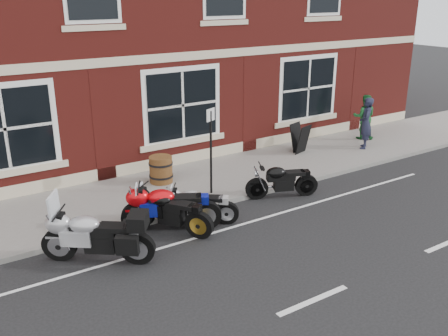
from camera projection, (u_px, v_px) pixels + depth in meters
The scene contains 13 objects.
ground at pixel (222, 235), 11.23m from camera, with size 80.00×80.00×0.00m, color black.
sidewalk at pixel (162, 191), 13.58m from camera, with size 30.00×3.00×0.12m, color slate.
kerb at pixel (191, 211), 12.34m from camera, with size 30.00×0.16×0.12m, color slate.
moto_touring_silver at pixel (94, 234), 9.95m from camera, with size 1.92×1.52×1.52m.
moto_sport_red at pixel (169, 206), 11.32m from camera, with size 2.07×1.22×1.03m.
moto_sport_black at pixel (168, 209), 11.23m from camera, with size 1.31×1.86×0.97m.
moto_sport_silver at pixel (197, 204), 11.68m from camera, with size 1.57×1.22×0.85m.
moto_naked_black at pixel (280, 179), 13.14m from camera, with size 1.86×0.86×0.88m.
pedestrian_left at pixel (366, 123), 16.80m from camera, with size 0.63×0.42×1.74m, color #1B1D31.
pedestrian_right at pixel (364, 117), 17.91m from camera, with size 0.78×0.61×1.61m, color #175225.
a_board_sign at pixel (300, 138), 16.46m from camera, with size 0.58×0.38×0.96m, color black, non-canonical shape.
barrel_planter at pixel (161, 169), 13.91m from camera, with size 0.67×0.67×0.75m.
parking_sign at pixel (211, 145), 12.84m from camera, with size 0.31×0.15×2.28m.
Camera 1 is at (-5.45, -8.48, 5.19)m, focal length 40.00 mm.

